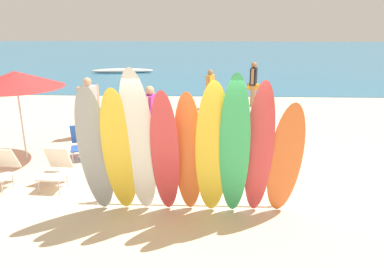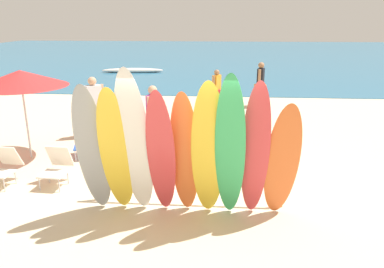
{
  "view_description": "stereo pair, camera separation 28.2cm",
  "coord_description": "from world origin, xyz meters",
  "px_view_note": "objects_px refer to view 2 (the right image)",
  "views": [
    {
      "loc": [
        0.28,
        -6.21,
        3.33
      ],
      "look_at": [
        0.0,
        1.18,
        0.99
      ],
      "focal_mm": 34.44,
      "sensor_mm": 36.0,
      "label": 1
    },
    {
      "loc": [
        0.56,
        -6.19,
        3.33
      ],
      "look_at": [
        0.0,
        1.18,
        0.99
      ],
      "focal_mm": 34.44,
      "sensor_mm": 36.0,
      "label": 2
    }
  ],
  "objects_px": {
    "surfboard_yellow_5": "(208,152)",
    "surfboard_red_7": "(255,152)",
    "beachgoer_by_water": "(94,103)",
    "beach_chair_striped": "(4,164)",
    "beach_chair_blue": "(57,165)",
    "beachgoer_midbeach": "(260,81)",
    "beach_chair_red": "(84,140)",
    "beach_umbrella": "(20,78)",
    "surfboard_orange_4": "(185,155)",
    "surfboard_grey_0": "(92,151)",
    "surfboard_rack": "(187,180)",
    "surfboard_orange_8": "(282,162)",
    "beachgoer_photographing": "(217,86)",
    "distant_boat": "(133,70)",
    "surfboard_red_3": "(161,155)",
    "surfboard_yellow_1": "(116,153)",
    "surfboard_green_6": "(230,151)",
    "surfboard_white_2": "(135,145)"
  },
  "relations": [
    {
      "from": "surfboard_rack",
      "to": "surfboard_orange_8",
      "type": "xyz_separation_m",
      "value": [
        1.62,
        -0.43,
        0.58
      ]
    },
    {
      "from": "beach_chair_striped",
      "to": "surfboard_grey_0",
      "type": "bearing_deg",
      "value": -22.05
    },
    {
      "from": "surfboard_red_7",
      "to": "beachgoer_by_water",
      "type": "height_order",
      "value": "surfboard_red_7"
    },
    {
      "from": "surfboard_red_7",
      "to": "beachgoer_by_water",
      "type": "distance_m",
      "value": 6.1
    },
    {
      "from": "surfboard_rack",
      "to": "surfboard_orange_8",
      "type": "distance_m",
      "value": 1.77
    },
    {
      "from": "surfboard_yellow_5",
      "to": "surfboard_red_7",
      "type": "relative_size",
      "value": 1.01
    },
    {
      "from": "beach_chair_red",
      "to": "surfboard_yellow_1",
      "type": "bearing_deg",
      "value": -76.18
    },
    {
      "from": "beach_chair_red",
      "to": "surfboard_grey_0",
      "type": "bearing_deg",
      "value": -82.52
    },
    {
      "from": "surfboard_orange_4",
      "to": "beach_chair_striped",
      "type": "height_order",
      "value": "surfboard_orange_4"
    },
    {
      "from": "beachgoer_midbeach",
      "to": "beach_chair_red",
      "type": "height_order",
      "value": "beachgoer_midbeach"
    },
    {
      "from": "beachgoer_by_water",
      "to": "beach_chair_red",
      "type": "bearing_deg",
      "value": 54.6
    },
    {
      "from": "surfboard_red_7",
      "to": "beachgoer_midbeach",
      "type": "height_order",
      "value": "surfboard_red_7"
    },
    {
      "from": "surfboard_yellow_5",
      "to": "beach_chair_striped",
      "type": "bearing_deg",
      "value": 164.58
    },
    {
      "from": "surfboard_yellow_1",
      "to": "surfboard_green_6",
      "type": "relative_size",
      "value": 0.9
    },
    {
      "from": "surfboard_rack",
      "to": "distant_boat",
      "type": "relative_size",
      "value": 0.91
    },
    {
      "from": "surfboard_yellow_1",
      "to": "surfboard_red_3",
      "type": "xyz_separation_m",
      "value": [
        0.76,
        -0.04,
        -0.01
      ]
    },
    {
      "from": "surfboard_rack",
      "to": "surfboard_red_7",
      "type": "height_order",
      "value": "surfboard_red_7"
    },
    {
      "from": "surfboard_orange_4",
      "to": "beachgoer_by_water",
      "type": "xyz_separation_m",
      "value": [
        -3.03,
        4.34,
        -0.13
      ]
    },
    {
      "from": "beachgoer_by_water",
      "to": "distant_boat",
      "type": "xyz_separation_m",
      "value": [
        -1.96,
        13.11,
        -0.87
      ]
    },
    {
      "from": "surfboard_red_7",
      "to": "beach_chair_blue",
      "type": "height_order",
      "value": "surfboard_red_7"
    },
    {
      "from": "beach_chair_blue",
      "to": "beach_umbrella",
      "type": "xyz_separation_m",
      "value": [
        -1.34,
        1.45,
        1.55
      ]
    },
    {
      "from": "surfboard_yellow_5",
      "to": "beachgoer_photographing",
      "type": "bearing_deg",
      "value": 89.76
    },
    {
      "from": "surfboard_orange_4",
      "to": "beach_umbrella",
      "type": "distance_m",
      "value": 4.91
    },
    {
      "from": "surfboard_red_7",
      "to": "beachgoer_photographing",
      "type": "height_order",
      "value": "surfboard_red_7"
    },
    {
      "from": "surfboard_orange_4",
      "to": "beachgoer_by_water",
      "type": "relative_size",
      "value": 1.33
    },
    {
      "from": "surfboard_yellow_5",
      "to": "beachgoer_midbeach",
      "type": "xyz_separation_m",
      "value": [
        1.73,
        8.74,
        -0.25
      ]
    },
    {
      "from": "beach_chair_red",
      "to": "surfboard_red_7",
      "type": "bearing_deg",
      "value": -51.68
    },
    {
      "from": "beachgoer_midbeach",
      "to": "beach_chair_blue",
      "type": "xyz_separation_m",
      "value": [
        -4.9,
        -7.5,
        -0.56
      ]
    },
    {
      "from": "surfboard_yellow_5",
      "to": "beach_chair_blue",
      "type": "distance_m",
      "value": 3.5
    },
    {
      "from": "beachgoer_midbeach",
      "to": "surfboard_red_7",
      "type": "bearing_deg",
      "value": 9.56
    },
    {
      "from": "surfboard_orange_8",
      "to": "beach_chair_red",
      "type": "height_order",
      "value": "surfboard_orange_8"
    },
    {
      "from": "surfboard_rack",
      "to": "beach_chair_striped",
      "type": "height_order",
      "value": "beach_chair_striped"
    },
    {
      "from": "surfboard_grey_0",
      "to": "beach_chair_red",
      "type": "xyz_separation_m",
      "value": [
        -1.23,
        2.82,
        -0.76
      ]
    },
    {
      "from": "surfboard_rack",
      "to": "beach_chair_striped",
      "type": "relative_size",
      "value": 4.48
    },
    {
      "from": "beach_chair_blue",
      "to": "surfboard_red_3",
      "type": "bearing_deg",
      "value": -23.72
    },
    {
      "from": "surfboard_rack",
      "to": "beach_chair_striped",
      "type": "xyz_separation_m",
      "value": [
        -3.88,
        0.6,
        -0.06
      ]
    },
    {
      "from": "surfboard_yellow_1",
      "to": "surfboard_yellow_5",
      "type": "relative_size",
      "value": 0.95
    },
    {
      "from": "surfboard_grey_0",
      "to": "beachgoer_midbeach",
      "type": "xyz_separation_m",
      "value": [
        3.68,
        8.67,
        -0.2
      ]
    },
    {
      "from": "surfboard_grey_0",
      "to": "beach_chair_striped",
      "type": "xyz_separation_m",
      "value": [
        -2.32,
        1.12,
        -0.77
      ]
    },
    {
      "from": "beachgoer_photographing",
      "to": "beach_chair_red",
      "type": "distance_m",
      "value": 6.23
    },
    {
      "from": "surfboard_yellow_5",
      "to": "beach_umbrella",
      "type": "bearing_deg",
      "value": 149.24
    },
    {
      "from": "surfboard_orange_4",
      "to": "surfboard_green_6",
      "type": "distance_m",
      "value": 0.8
    },
    {
      "from": "beachgoer_by_water",
      "to": "surfboard_yellow_1",
      "type": "bearing_deg",
      "value": 68.71
    },
    {
      "from": "surfboard_yellow_5",
      "to": "beach_chair_striped",
      "type": "height_order",
      "value": "surfboard_yellow_5"
    },
    {
      "from": "beach_chair_red",
      "to": "surfboard_orange_8",
      "type": "bearing_deg",
      "value": -47.91
    },
    {
      "from": "surfboard_orange_4",
      "to": "beach_chair_striped",
      "type": "distance_m",
      "value": 4.08
    },
    {
      "from": "surfboard_grey_0",
      "to": "surfboard_white_2",
      "type": "height_order",
      "value": "surfboard_white_2"
    },
    {
      "from": "surfboard_red_7",
      "to": "beach_chair_striped",
      "type": "distance_m",
      "value": 5.23
    },
    {
      "from": "surfboard_red_3",
      "to": "beachgoer_by_water",
      "type": "bearing_deg",
      "value": 119.95
    },
    {
      "from": "beachgoer_midbeach",
      "to": "beach_umbrella",
      "type": "bearing_deg",
      "value": -29.96
    }
  ]
}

